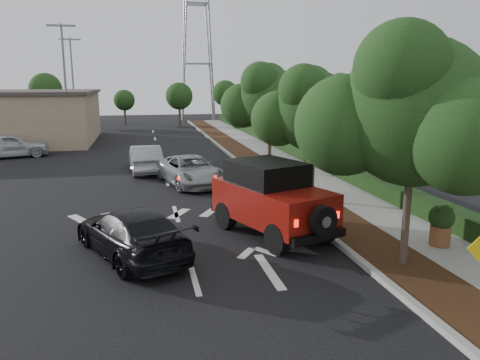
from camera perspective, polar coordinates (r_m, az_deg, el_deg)
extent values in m
plane|color=black|center=(12.30, -5.63, -11.76)|extent=(120.00, 120.00, 0.00)
cube|color=#9E9B93|center=(24.40, 1.94, 0.48)|extent=(0.20, 70.00, 0.15)
cube|color=black|center=(24.66, 4.20, 0.54)|extent=(1.80, 70.00, 0.12)
cube|color=gray|center=(25.25, 8.34, 0.72)|extent=(2.00, 70.00, 0.12)
cube|color=black|center=(25.70, 11.30, 1.58)|extent=(0.80, 70.00, 0.80)
cylinder|color=black|center=(15.96, -1.74, -4.33)|extent=(0.63, 0.97, 0.92)
cylinder|color=black|center=(16.92, 3.45, -3.40)|extent=(0.63, 0.97, 0.92)
cylinder|color=black|center=(13.70, 4.58, -7.17)|extent=(0.63, 0.97, 0.92)
cylinder|color=black|center=(14.80, 10.11, -5.84)|extent=(0.63, 0.97, 0.92)
cube|color=maroon|center=(15.13, 3.99, -2.80)|extent=(3.44, 4.70, 1.15)
cube|color=black|center=(15.19, 3.26, 0.91)|extent=(2.61, 2.86, 0.73)
cube|color=maroon|center=(16.42, 0.61, -1.91)|extent=(2.12, 1.76, 0.94)
cube|color=black|center=(13.65, 9.57, -6.86)|extent=(1.90, 0.89, 0.25)
cylinder|color=black|center=(13.38, 10.11, -4.94)|extent=(0.90, 0.55, 0.87)
cube|color=#FF190C|center=(13.05, 6.89, -5.28)|extent=(0.12, 0.08, 0.21)
cube|color=#FF190C|center=(14.07, 11.82, -4.18)|extent=(0.12, 0.08, 0.21)
imported|color=#999CA0|center=(22.79, -6.02, 1.17)|extent=(3.40, 5.34, 1.37)
imported|color=black|center=(13.79, -13.11, -6.26)|extent=(3.75, 5.20, 1.40)
imported|color=#9A9BA1|center=(26.33, -11.47, 2.57)|extent=(1.88, 4.60, 1.48)
imported|color=#B8BAC0|center=(34.15, -26.28, 3.79)|extent=(5.06, 3.15, 1.61)
cylinder|color=brown|center=(15.27, 23.20, -6.22)|extent=(0.67, 0.67, 0.60)
sphere|color=black|center=(15.11, 23.38, -4.17)|extent=(0.75, 0.75, 0.75)
imported|color=black|center=(15.09, 23.40, -3.86)|extent=(0.70, 0.63, 0.71)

